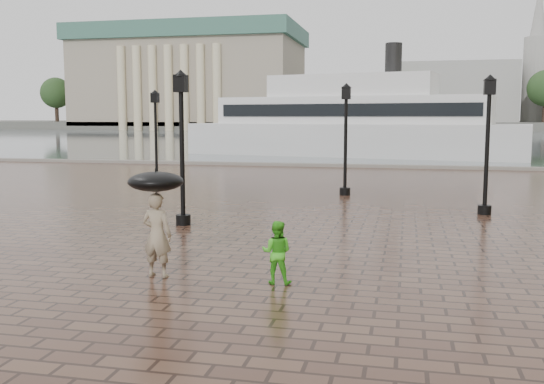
{
  "coord_description": "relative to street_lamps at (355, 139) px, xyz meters",
  "views": [
    {
      "loc": [
        0.45,
        -6.78,
        3.19
      ],
      "look_at": [
        -2.69,
        7.28,
        1.4
      ],
      "focal_mm": 40.0,
      "sensor_mm": 36.0,
      "label": 1
    }
  ],
  "objects": [
    {
      "name": "harbour_water",
      "position": [
        1.6,
        74.4,
        -2.33
      ],
      "size": [
        240.0,
        240.0,
        0.0
      ],
      "primitive_type": "plane",
      "color": "#444F53",
      "rests_on": "ground"
    },
    {
      "name": "quay_edge",
      "position": [
        1.6,
        14.4,
        -2.33
      ],
      "size": [
        80.0,
        0.6,
        0.3
      ],
      "primitive_type": "cube",
      "color": "slate",
      "rests_on": "ground"
    },
    {
      "name": "far_shore",
      "position": [
        1.6,
        142.4,
        -1.33
      ],
      "size": [
        300.0,
        60.0,
        2.0
      ],
      "primitive_type": "cube",
      "color": "#4C4C47",
      "rests_on": "ground"
    },
    {
      "name": "museum",
      "position": [
        -53.4,
        127.01,
        11.58
      ],
      "size": [
        57.0,
        32.5,
        26.0
      ],
      "color": "gray",
      "rests_on": "ground"
    },
    {
      "name": "far_trees",
      "position": [
        1.6,
        120.4,
        7.09
      ],
      "size": [
        188.0,
        8.0,
        13.5
      ],
      "color": "#2D2119",
      "rests_on": "ground"
    },
    {
      "name": "street_lamps",
      "position": [
        0.0,
        0.0,
        0.0
      ],
      "size": [
        21.44,
        14.44,
        4.4
      ],
      "color": "black",
      "rests_on": "ground"
    },
    {
      "name": "adult_pedestrian",
      "position": [
        -2.78,
        -13.28,
        -1.47
      ],
      "size": [
        0.65,
        0.46,
        1.7
      ],
      "primitive_type": "imported",
      "rotation": [
        0.0,
        0.0,
        3.05
      ],
      "color": "gray",
      "rests_on": "ground"
    },
    {
      "name": "child_pedestrian",
      "position": [
        -0.34,
        -13.25,
        -1.72
      ],
      "size": [
        0.6,
        0.46,
        1.22
      ],
      "primitive_type": "imported",
      "rotation": [
        0.0,
        0.0,
        3.15
      ],
      "color": "green",
      "rests_on": "ground"
    },
    {
      "name": "ferry_near",
      "position": [
        -2.39,
        26.06,
        0.38
      ],
      "size": [
        28.17,
        11.56,
        8.99
      ],
      "rotation": [
        0.0,
        0.0,
        -0.19
      ],
      "color": "silver",
      "rests_on": "ground"
    },
    {
      "name": "umbrella",
      "position": [
        -2.78,
        -13.28,
        -0.4
      ],
      "size": [
        1.1,
        1.1,
        1.14
      ],
      "color": "black",
      "rests_on": "ground"
    }
  ]
}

